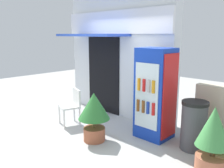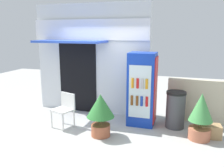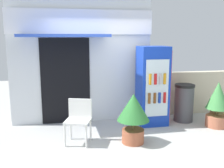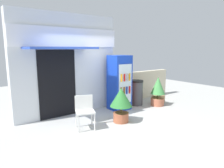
{
  "view_description": "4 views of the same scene",
  "coord_description": "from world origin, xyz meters",
  "px_view_note": "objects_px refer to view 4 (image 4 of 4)",
  "views": [
    {
      "loc": [
        3.8,
        -3.08,
        2.1
      ],
      "look_at": [
        0.24,
        0.62,
        1.05
      ],
      "focal_mm": 38.8,
      "sensor_mm": 36.0,
      "label": 1
    },
    {
      "loc": [
        2.15,
        -4.8,
        2.34
      ],
      "look_at": [
        0.47,
        0.55,
        1.1
      ],
      "focal_mm": 38.01,
      "sensor_mm": 36.0,
      "label": 2
    },
    {
      "loc": [
        -0.96,
        -4.59,
        2.07
      ],
      "look_at": [
        0.07,
        0.49,
        1.09
      ],
      "focal_mm": 40.76,
      "sensor_mm": 36.0,
      "label": 3
    },
    {
      "loc": [
        -3.13,
        -4.25,
        2.07
      ],
      "look_at": [
        0.39,
        0.4,
        1.04
      ],
      "focal_mm": 32.23,
      "sensor_mm": 36.0,
      "label": 4
    }
  ],
  "objects_px": {
    "plastic_chair": "(85,109)",
    "cardboard_box": "(158,99)",
    "potted_plant_near_shop": "(121,101)",
    "trash_bin": "(137,92)",
    "drink_cooler": "(120,83)",
    "potted_plant_curbside": "(158,90)"
  },
  "relations": [
    {
      "from": "drink_cooler",
      "to": "trash_bin",
      "type": "xyz_separation_m",
      "value": [
        0.84,
        0.03,
        -0.46
      ]
    },
    {
      "from": "potted_plant_near_shop",
      "to": "cardboard_box",
      "type": "height_order",
      "value": "potted_plant_near_shop"
    },
    {
      "from": "drink_cooler",
      "to": "potted_plant_near_shop",
      "type": "bearing_deg",
      "value": -127.42
    },
    {
      "from": "potted_plant_near_shop",
      "to": "potted_plant_curbside",
      "type": "distance_m",
      "value": 2.2
    },
    {
      "from": "drink_cooler",
      "to": "trash_bin",
      "type": "height_order",
      "value": "drink_cooler"
    },
    {
      "from": "potted_plant_near_shop",
      "to": "trash_bin",
      "type": "height_order",
      "value": "potted_plant_near_shop"
    },
    {
      "from": "drink_cooler",
      "to": "trash_bin",
      "type": "distance_m",
      "value": 0.96
    },
    {
      "from": "plastic_chair",
      "to": "cardboard_box",
      "type": "height_order",
      "value": "plastic_chair"
    },
    {
      "from": "potted_plant_near_shop",
      "to": "trash_bin",
      "type": "bearing_deg",
      "value": 32.73
    },
    {
      "from": "drink_cooler",
      "to": "potted_plant_curbside",
      "type": "distance_m",
      "value": 1.52
    },
    {
      "from": "plastic_chair",
      "to": "potted_plant_curbside",
      "type": "distance_m",
      "value": 3.19
    },
    {
      "from": "potted_plant_near_shop",
      "to": "potted_plant_curbside",
      "type": "height_order",
      "value": "potted_plant_curbside"
    },
    {
      "from": "trash_bin",
      "to": "potted_plant_curbside",
      "type": "bearing_deg",
      "value": -43.84
    },
    {
      "from": "cardboard_box",
      "to": "potted_plant_curbside",
      "type": "bearing_deg",
      "value": -145.02
    },
    {
      "from": "trash_bin",
      "to": "plastic_chair",
      "type": "bearing_deg",
      "value": -163.42
    },
    {
      "from": "cardboard_box",
      "to": "drink_cooler",
      "type": "bearing_deg",
      "value": 168.95
    },
    {
      "from": "plastic_chair",
      "to": "cardboard_box",
      "type": "xyz_separation_m",
      "value": [
        3.43,
        0.43,
        -0.36
      ]
    },
    {
      "from": "drink_cooler",
      "to": "cardboard_box",
      "type": "relative_size",
      "value": 4.25
    },
    {
      "from": "plastic_chair",
      "to": "trash_bin",
      "type": "height_order",
      "value": "trash_bin"
    },
    {
      "from": "potted_plant_curbside",
      "to": "cardboard_box",
      "type": "height_order",
      "value": "potted_plant_curbside"
    },
    {
      "from": "drink_cooler",
      "to": "potted_plant_near_shop",
      "type": "relative_size",
      "value": 1.87
    },
    {
      "from": "drink_cooler",
      "to": "potted_plant_curbside",
      "type": "relative_size",
      "value": 1.75
    }
  ]
}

